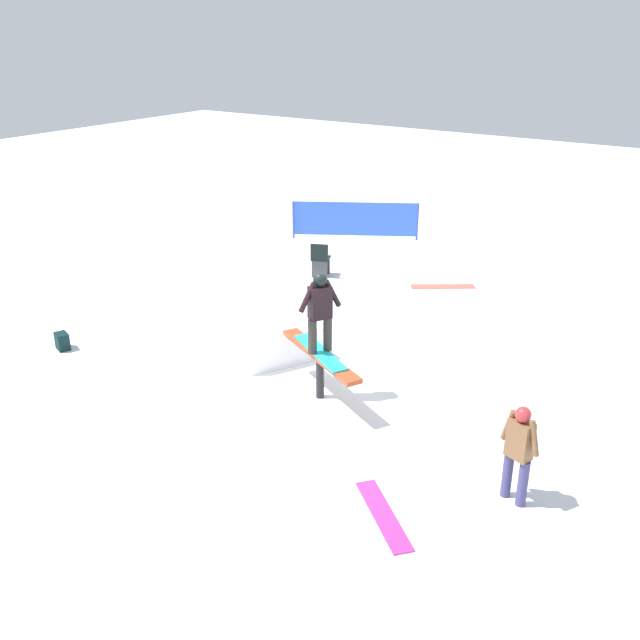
{
  "coord_description": "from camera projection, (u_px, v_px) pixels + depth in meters",
  "views": [
    {
      "loc": [
        5.97,
        -8.94,
        6.0
      ],
      "look_at": [
        0.0,
        0.0,
        1.44
      ],
      "focal_mm": 40.0,
      "sensor_mm": 36.0,
      "label": 1
    }
  ],
  "objects": [
    {
      "name": "ground_plane",
      "position": [
        320.0,
        397.0,
        12.24
      ],
      "size": [
        60.0,
        60.0,
        0.0
      ],
      "primitive_type": "plane",
      "color": "white"
    },
    {
      "name": "safety_fence",
      "position": [
        355.0,
        219.0,
        20.76
      ],
      "size": [
        3.2,
        1.86,
        1.1
      ],
      "rotation": [
        0.0,
        0.0,
        3.66
      ],
      "color": "blue",
      "rests_on": "ground"
    },
    {
      "name": "backpack_on_snow",
      "position": [
        62.0,
        341.0,
        13.94
      ],
      "size": [
        0.36,
        0.31,
        0.34
      ],
      "primitive_type": "cube",
      "rotation": [
        0.0,
        0.0,
        5.92
      ],
      "color": "black",
      "rests_on": "ground"
    },
    {
      "name": "loose_snowboard_magenta",
      "position": [
        383.0,
        515.0,
        9.31
      ],
      "size": [
        1.32,
        1.2,
        0.02
      ],
      "primitive_type": "cube",
      "rotation": [
        0.0,
        0.0,
        5.57
      ],
      "color": "#C72E8C",
      "rests_on": "ground"
    },
    {
      "name": "main_rider_on_rail",
      "position": [
        320.0,
        314.0,
        11.64
      ],
      "size": [
        1.47,
        1.04,
        1.41
      ],
      "rotation": [
        0.0,
        0.0,
        -0.54
      ],
      "color": "#1FB4C2",
      "rests_on": "rail_feature"
    },
    {
      "name": "snow_kicker_ramp",
      "position": [
        267.0,
        334.0,
        13.86
      ],
      "size": [
        2.29,
        2.16,
        0.65
      ],
      "primitive_type": "cube",
      "rotation": [
        0.0,
        0.0,
        -0.48
      ],
      "color": "white",
      "rests_on": "ground"
    },
    {
      "name": "loose_snowboard_coral",
      "position": [
        443.0,
        286.0,
        17.24
      ],
      "size": [
        1.43,
        1.1,
        0.02
      ],
      "primitive_type": "cube",
      "rotation": [
        0.0,
        0.0,
        0.6
      ],
      "color": "#E25E4E",
      "rests_on": "ground"
    },
    {
      "name": "bystander_brown",
      "position": [
        519.0,
        449.0,
        9.31
      ],
      "size": [
        0.6,
        0.3,
        1.43
      ],
      "rotation": [
        0.0,
        0.0,
        2.81
      ],
      "color": "#3F3C6D",
      "rests_on": "ground"
    },
    {
      "name": "rail_feature",
      "position": [
        320.0,
        360.0,
        11.96
      ],
      "size": [
        2.15,
        1.3,
        0.84
      ],
      "rotation": [
        0.0,
        0.0,
        -0.48
      ],
      "color": "black",
      "rests_on": "ground"
    },
    {
      "name": "folding_chair",
      "position": [
        320.0,
        260.0,
        17.81
      ],
      "size": [
        0.58,
        0.58,
        0.88
      ],
      "rotation": [
        0.0,
        0.0,
        3.54
      ],
      "color": "#3F3F44",
      "rests_on": "ground"
    }
  ]
}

